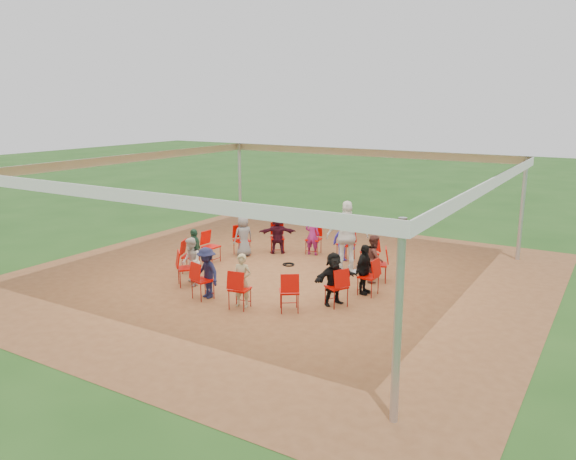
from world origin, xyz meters
The scene contains 31 objects.
ground centered at (0.00, 0.00, 0.00)m, with size 80.00×80.00×0.00m, color #214C17.
dirt_patch centered at (0.00, 0.00, 0.01)m, with size 13.00×13.00×0.00m, color brown.
tent centered at (0.00, 0.00, 2.37)m, with size 10.33×10.33×3.00m.
chair_0 centered at (2.49, -0.14, 0.45)m, with size 0.42×0.44×0.90m, color #C20700, non-canonical shape.
chair_1 centered at (2.31, 0.96, 0.45)m, with size 0.42×0.44×0.90m, color #C20700, non-canonical shape.
chair_2 centered at (1.66, 1.86, 0.45)m, with size 0.42×0.44×0.90m, color #C20700, non-canonical shape.
chair_3 centered at (0.69, 2.40, 0.45)m, with size 0.42×0.44×0.90m, color #C20700, non-canonical shape.
chair_4 centered at (-0.42, 2.46, 0.45)m, with size 0.42×0.44×0.90m, color #C20700, non-canonical shape.
chair_5 centered at (-1.44, 2.04, 0.45)m, with size 0.42×0.44×0.90m, color #C20700, non-canonical shape.
chair_6 centered at (-2.18, 1.21, 0.45)m, with size 0.42×0.44×0.90m, color #C20700, non-canonical shape.
chair_7 centered at (-2.49, 0.14, 0.45)m, with size 0.42×0.44×0.90m, color #C20700, non-canonical shape.
chair_8 centered at (-2.31, -0.96, 0.45)m, with size 0.42×0.44×0.90m, color #C20700, non-canonical shape.
chair_9 centered at (-1.66, -1.86, 0.45)m, with size 0.42×0.44×0.90m, color #C20700, non-canonical shape.
chair_10 centered at (-0.69, -2.40, 0.45)m, with size 0.42×0.44×0.90m, color #C20700, non-canonical shape.
chair_11 centered at (0.42, -2.46, 0.45)m, with size 0.42×0.44×0.90m, color #C20700, non-canonical shape.
chair_12 centered at (1.44, -2.04, 0.45)m, with size 0.42×0.44×0.90m, color #C20700, non-canonical shape.
chair_13 centered at (2.18, -1.21, 0.45)m, with size 0.42×0.44×0.90m, color #C20700, non-canonical shape.
person_seated_0 centered at (2.37, -0.13, 0.61)m, with size 0.71×0.36×1.22m, color black.
person_seated_1 centered at (2.20, 0.91, 0.61)m, with size 0.59×0.34×1.22m, color #502923.
person_seated_2 centered at (0.66, 2.28, 0.61)m, with size 0.79×0.39×1.22m, color #2D2AB6.
person_seated_3 centered at (-0.40, 2.34, 0.61)m, with size 0.44×0.29×1.22m, color #8D1C63.
person_seated_4 centered at (-1.38, 1.94, 0.61)m, with size 1.13×0.42×1.22m, color #390E1C.
person_seated_5 centered at (-2.08, 1.15, 0.61)m, with size 0.59×0.33×1.22m, color slate.
person_seated_6 centered at (-2.20, -0.91, 0.61)m, with size 0.71×0.36×1.22m, color #204831.
person_seated_7 centered at (-1.58, -1.77, 0.61)m, with size 0.59×0.34×1.22m, color beige.
person_seated_8 centered at (-0.66, -2.28, 0.61)m, with size 0.79×0.39×1.22m, color #181A3B.
person_seated_9 centered at (0.40, -2.34, 0.61)m, with size 0.44×0.29×1.22m, color tan.
person_seated_10 centered at (2.08, -1.15, 0.61)m, with size 1.13×0.42×1.22m, color black.
standing_person centered at (1.20, 1.39, 0.97)m, with size 1.13×0.58×1.93m, color white.
cable_coil centered at (-0.41, 1.00, 0.02)m, with size 0.38×0.38×0.03m.
laptop centered at (2.21, -0.12, 0.58)m, with size 0.26×0.31×0.21m.
Camera 1 is at (7.48, -12.00, 4.49)m, focal length 35.00 mm.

